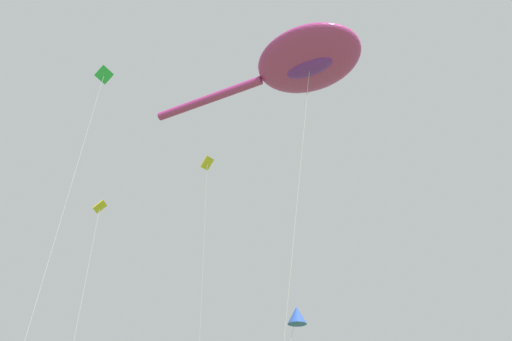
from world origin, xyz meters
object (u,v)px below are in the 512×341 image
(big_show_kite, at_px, (304,63))
(small_kite_tiny_distant, at_px, (98,94))
(small_kite_box_yellow, at_px, (206,190))
(small_kite_diamond_red, at_px, (297,316))
(small_kite_triangle_green, at_px, (97,223))

(big_show_kite, height_order, small_kite_tiny_distant, small_kite_tiny_distant)
(big_show_kite, bearing_deg, small_kite_box_yellow, 170.03)
(small_kite_diamond_red, distance_m, small_kite_box_yellow, 8.69)
(big_show_kite, bearing_deg, small_kite_diamond_red, 115.63)
(big_show_kite, distance_m, small_kite_box_yellow, 7.14)
(small_kite_tiny_distant, bearing_deg, small_kite_diamond_red, -122.62)
(big_show_kite, height_order, small_kite_box_yellow, big_show_kite)
(small_kite_diamond_red, height_order, small_kite_box_yellow, small_kite_box_yellow)
(small_kite_box_yellow, relative_size, small_kite_tiny_distant, 0.65)
(small_kite_box_yellow, relative_size, small_kite_triangle_green, 0.95)
(big_show_kite, relative_size, small_kite_diamond_red, 1.90)
(small_kite_box_yellow, height_order, small_kite_tiny_distant, small_kite_tiny_distant)
(big_show_kite, relative_size, small_kite_box_yellow, 1.27)
(small_kite_triangle_green, bearing_deg, small_kite_box_yellow, 149.58)
(small_kite_tiny_distant, xyz_separation_m, small_kite_triangle_green, (2.31, 2.99, -5.94))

